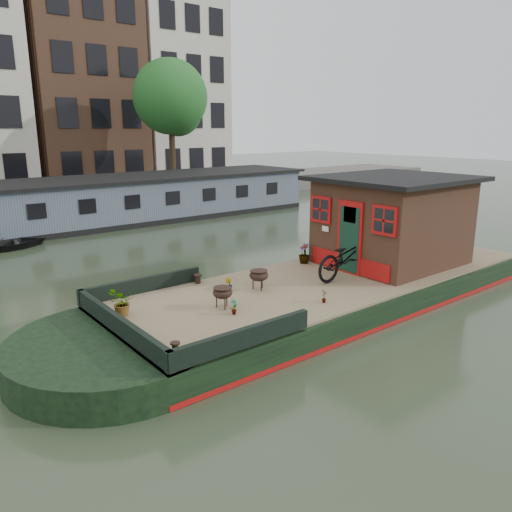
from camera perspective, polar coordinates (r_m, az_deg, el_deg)
ground at (r=13.20m, az=9.13°, el=-4.96°), size 120.00×120.00×0.00m
houseboat_hull at (r=12.21m, az=4.93°, el=-5.10°), size 14.01×4.02×0.60m
houseboat_deck at (r=13.01m, az=9.24°, el=-2.36°), size 11.80×3.80×0.05m
bow_bulwark at (r=9.96m, az=-10.91°, el=-6.54°), size 3.00×4.00×0.35m
cabin at (r=14.39m, az=15.34°, el=4.06°), size 4.00×3.50×2.42m
bicycle at (r=12.76m, az=10.30°, el=-0.08°), size 2.11×0.81×1.09m
potted_plant_a at (r=10.21m, az=-2.56°, el=-5.81°), size 0.20×0.16×0.33m
potted_plant_b at (r=11.65m, az=-3.14°, el=-3.27°), size 0.18×0.20×0.31m
potted_plant_c at (r=10.44m, az=-15.11°, el=-5.22°), size 0.65×0.65×0.55m
potted_plant_d at (r=14.02m, az=5.53°, el=0.29°), size 0.33×0.33×0.56m
potted_plant_e at (r=10.96m, az=7.81°, el=-4.55°), size 0.15×0.19×0.30m
brazier_front at (r=11.71m, az=0.33°, el=-2.74°), size 0.57×0.57×0.47m
brazier_rear at (r=10.57m, az=-3.83°, el=-4.75°), size 0.47×0.47×0.45m
bollard_port at (r=12.28m, az=-6.66°, el=-2.61°), size 0.20×0.20×0.23m
bollard_stbd at (r=8.67m, az=-9.22°, el=-10.30°), size 0.17×0.17×0.19m
dinghy at (r=20.56m, az=-27.13°, el=1.59°), size 3.30×2.47×0.65m
far_houseboat at (r=24.40m, az=-15.90°, el=5.97°), size 20.40×4.40×2.11m
quay at (r=30.52m, az=-20.66°, el=6.22°), size 60.00×6.00×0.90m
townhouse_row at (r=37.20m, az=-25.10°, el=18.68°), size 27.25×8.00×16.50m
tree_right at (r=31.46m, az=-9.59°, el=17.11°), size 4.40×4.40×7.40m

